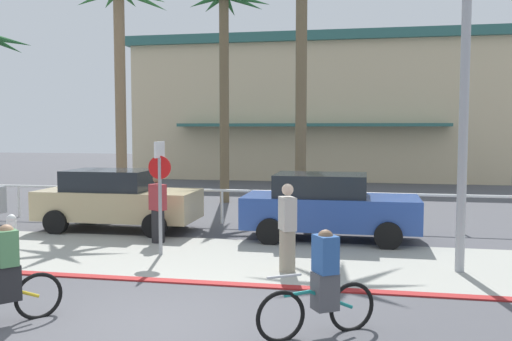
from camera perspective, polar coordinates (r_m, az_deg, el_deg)
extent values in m
plane|color=#4C4C51|center=(18.07, 1.19, -4.75)|extent=(80.00, 80.00, 0.00)
cube|color=#9E9E93|center=(12.49, -3.40, -8.84)|extent=(44.00, 4.00, 0.02)
cube|color=maroon|center=(10.63, -6.13, -11.21)|extent=(44.00, 0.24, 0.03)
cube|color=beige|center=(34.86, 6.37, 5.70)|extent=(19.98, 10.31, 7.37)
cube|color=#2D605B|center=(35.17, 6.42, 12.12)|extent=(20.58, 10.91, 0.50)
cube|color=#2D605B|center=(29.22, 5.46, 4.63)|extent=(13.99, 1.20, 0.16)
cylinder|color=white|center=(16.47, 0.30, -2.12)|extent=(20.15, 0.08, 0.08)
cylinder|color=white|center=(19.55, -22.93, -2.92)|extent=(0.08, 0.08, 1.00)
cylinder|color=white|center=(18.40, -17.12, -3.20)|extent=(0.08, 0.08, 1.00)
cylinder|color=white|center=(17.46, -10.61, -3.48)|extent=(0.08, 0.08, 1.00)
cylinder|color=white|center=(16.77, -3.47, -3.74)|extent=(0.08, 0.08, 1.00)
cylinder|color=white|center=(16.36, 4.16, -3.94)|extent=(0.08, 0.08, 1.00)
cylinder|color=white|center=(16.25, 12.05, -4.09)|extent=(0.08, 0.08, 1.00)
cylinder|color=white|center=(16.45, 19.89, -4.15)|extent=(0.08, 0.08, 1.00)
cylinder|color=gray|center=(12.75, -9.69, -3.64)|extent=(0.08, 0.08, 2.20)
cube|color=white|center=(12.64, -9.77, 2.11)|extent=(0.04, 0.56, 0.36)
cylinder|color=red|center=(12.66, -9.75, 0.30)|extent=(0.52, 0.03, 0.52)
cylinder|color=white|center=(13.33, -23.50, -6.54)|extent=(0.20, 0.20, 0.85)
sphere|color=white|center=(13.25, -23.57, -4.52)|extent=(0.20, 0.20, 0.20)
cylinder|color=#9EA0A5|center=(11.70, 20.41, 8.44)|extent=(0.18, 0.18, 7.50)
cone|color=#235B2D|center=(23.30, -24.44, 12.06)|extent=(1.41, 0.32, 0.61)
cone|color=#235B2D|center=(23.75, -23.79, 11.96)|extent=(1.49, 1.33, 0.58)
cone|color=#235B2D|center=(24.31, -24.18, 11.58)|extent=(0.65, 1.93, 0.73)
cylinder|color=#846B4C|center=(19.39, -13.58, 6.77)|extent=(0.36, 0.36, 7.43)
cone|color=#2D6B33|center=(20.16, -11.36, 16.62)|extent=(1.51, 1.51, 0.83)
cylinder|color=brown|center=(21.49, -3.24, 7.19)|extent=(0.36, 0.36, 7.84)
cone|color=#235B2D|center=(22.45, -1.26, 16.71)|extent=(1.52, 1.52, 0.68)
cone|color=#235B2D|center=(22.85, -2.70, 16.36)|extent=(0.32, 1.90, 0.78)
cone|color=#235B2D|center=(22.60, -4.26, 16.55)|extent=(1.31, 1.31, 0.73)
cone|color=#235B2D|center=(22.16, -5.03, 16.78)|extent=(1.43, 0.32, 0.74)
cylinder|color=brown|center=(18.11, 4.61, 10.12)|extent=(0.36, 0.36, 9.36)
cube|color=tan|center=(16.14, -13.74, -3.35)|extent=(4.40, 1.80, 0.80)
cube|color=#1E2328|center=(16.17, -14.59, -0.92)|extent=(2.29, 1.58, 0.56)
cylinder|color=black|center=(16.51, -7.94, -4.50)|extent=(0.66, 0.22, 0.66)
cylinder|color=black|center=(14.84, -10.21, -5.53)|extent=(0.66, 0.22, 0.66)
cylinder|color=black|center=(17.62, -16.66, -4.08)|extent=(0.66, 0.22, 0.66)
cylinder|color=black|center=(16.07, -19.65, -4.96)|extent=(0.66, 0.22, 0.66)
cube|color=#284793|center=(14.46, 7.55, -4.15)|extent=(4.40, 1.80, 0.80)
cube|color=#1E2328|center=(14.39, 6.58, -1.46)|extent=(2.29, 1.58, 0.56)
cylinder|color=black|center=(15.39, 13.00, -5.21)|extent=(0.66, 0.22, 0.66)
cylinder|color=black|center=(13.62, 13.26, -6.47)|extent=(0.66, 0.22, 0.66)
cylinder|color=black|center=(15.55, 2.53, -5.01)|extent=(0.66, 0.22, 0.66)
cylinder|color=black|center=(13.80, 1.42, -6.21)|extent=(0.66, 0.22, 0.66)
torus|color=black|center=(7.80, 2.52, -14.60)|extent=(0.64, 0.44, 0.72)
torus|color=black|center=(8.29, 9.68, -13.50)|extent=(0.64, 0.44, 0.72)
cylinder|color=#197F7A|center=(8.08, 7.61, -12.84)|extent=(0.61, 0.41, 0.35)
cylinder|color=#197F7A|center=(7.81, 4.18, -12.35)|extent=(0.35, 0.25, 0.07)
cylinder|color=#197F7A|center=(8.02, 7.01, -12.45)|extent=(0.05, 0.05, 0.44)
cylinder|color=silver|center=(7.66, 2.88, -10.66)|extent=(0.44, 0.30, 0.04)
cube|color=#4C4C51|center=(8.00, 7.01, -12.04)|extent=(0.42, 0.41, 0.52)
cube|color=#2D5699|center=(7.87, 7.05, -8.40)|extent=(0.40, 0.43, 0.52)
sphere|color=brown|center=(7.82, 7.06, -6.76)|extent=(0.22, 0.22, 0.22)
torus|color=black|center=(9.27, -21.18, -11.80)|extent=(0.52, 0.58, 0.72)
cylinder|color=gold|center=(9.14, -23.25, -11.11)|extent=(0.49, 0.56, 0.35)
cylinder|color=gold|center=(9.10, -23.85, -10.74)|extent=(0.05, 0.05, 0.44)
cube|color=#232326|center=(9.09, -23.86, -10.38)|extent=(0.42, 0.43, 0.52)
cube|color=#4C7F51|center=(8.97, -23.96, -7.16)|extent=(0.43, 0.42, 0.52)
sphere|color=#9E7556|center=(8.93, -24.01, -5.71)|extent=(0.22, 0.22, 0.22)
cylinder|color=gray|center=(11.24, 3.20, -8.18)|extent=(0.43, 0.43, 0.85)
cube|color=#B7B2A8|center=(11.10, 3.21, -4.38)|extent=(0.41, 0.47, 0.65)
sphere|color=beige|center=(11.03, 3.22, -1.95)|extent=(0.23, 0.23, 0.23)
cylinder|color=#232326|center=(14.20, -9.90, -5.63)|extent=(0.44, 0.44, 0.83)
cube|color=#A33338|center=(14.09, -9.94, -2.68)|extent=(0.48, 0.43, 0.64)
sphere|color=brown|center=(14.04, -9.97, -0.81)|extent=(0.23, 0.23, 0.23)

